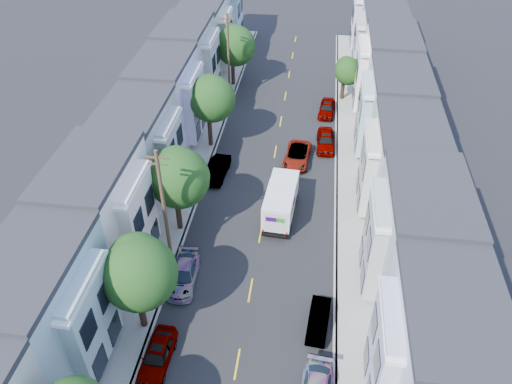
{
  "coord_description": "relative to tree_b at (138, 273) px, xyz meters",
  "views": [
    {
      "loc": [
        3.46,
        -23.42,
        27.7
      ],
      "look_at": [
        -0.71,
        8.59,
        2.2
      ],
      "focal_mm": 35.0,
      "sensor_mm": 36.0,
      "label": 1
    }
  ],
  "objects": [
    {
      "name": "utility_pole_far",
      "position": [
        0.0,
        31.92,
        0.02
      ],
      "size": [
        1.6,
        0.26,
        10.0
      ],
      "color": "#42301E",
      "rests_on": "ground"
    },
    {
      "name": "tree_d",
      "position": [
        -0.0,
        22.22,
        0.14
      ],
      "size": [
        4.5,
        4.5,
        7.55
      ],
      "color": "black",
      "rests_on": "ground"
    },
    {
      "name": "parked_left_d",
      "position": [
        1.4,
        17.21,
        -4.41
      ],
      "size": [
        1.84,
        4.43,
        1.44
      ],
      "primitive_type": "imported",
      "rotation": [
        0.0,
        0.0,
        -0.07
      ],
      "color": "#460809",
      "rests_on": "ground"
    },
    {
      "name": "tree_e",
      "position": [
        0.0,
        36.09,
        -0.18
      ],
      "size": [
        4.7,
        4.7,
        7.33
      ],
      "color": "black",
      "rests_on": "ground"
    },
    {
      "name": "centerline",
      "position": [
        6.3,
        18.92,
        -5.13
      ],
      "size": [
        0.12,
        70.0,
        0.01
      ],
      "primitive_type": "cube",
      "color": "gold",
      "rests_on": "ground"
    },
    {
      "name": "utility_pole_near",
      "position": [
        0.0,
        5.92,
        0.02
      ],
      "size": [
        1.6,
        0.26,
        10.0
      ],
      "color": "#42301E",
      "rests_on": "ground"
    },
    {
      "name": "parked_left_b",
      "position": [
        1.4,
        -2.53,
        -4.43
      ],
      "size": [
        1.81,
        4.39,
        1.41
      ],
      "primitive_type": "imported",
      "rotation": [
        0.0,
        0.0,
        -0.03
      ],
      "color": "black",
      "rests_on": "ground"
    },
    {
      "name": "sidewalk_left",
      "position": [
        -1.05,
        18.92,
        -5.06
      ],
      "size": [
        2.6,
        70.0,
        0.15
      ],
      "primitive_type": "cube",
      "color": "gray",
      "rests_on": "ground"
    },
    {
      "name": "lead_sedan",
      "position": [
        8.55,
        20.5,
        -4.44
      ],
      "size": [
        2.7,
        5.14,
        1.38
      ],
      "primitive_type": "imported",
      "rotation": [
        0.0,
        0.0,
        -0.08
      ],
      "color": "black",
      "rests_on": "ground"
    },
    {
      "name": "curb_left",
      "position": [
        0.25,
        18.92,
        -5.06
      ],
      "size": [
        0.3,
        70.0,
        0.15
      ],
      "primitive_type": "cube",
      "color": "gray",
      "rests_on": "ground"
    },
    {
      "name": "tree_far_r",
      "position": [
        13.2,
        33.96,
        -1.62
      ],
      "size": [
        3.1,
        3.1,
        5.1
      ],
      "color": "black",
      "rests_on": "ground"
    },
    {
      "name": "parked_right_b",
      "position": [
        11.2,
        1.45,
        -4.51
      ],
      "size": [
        1.65,
        3.82,
        1.24
      ],
      "primitive_type": "imported",
      "rotation": [
        0.0,
        0.0,
        -0.09
      ],
      "color": "white",
      "rests_on": "ground"
    },
    {
      "name": "sidewalk_right",
      "position": [
        13.65,
        18.92,
        -5.06
      ],
      "size": [
        2.6,
        70.0,
        0.15
      ],
      "primitive_type": "cube",
      "color": "gray",
      "rests_on": "ground"
    },
    {
      "name": "curb_right",
      "position": [
        12.35,
        18.92,
        -5.06
      ],
      "size": [
        0.3,
        70.0,
        0.15
      ],
      "primitive_type": "cube",
      "color": "gray",
      "rests_on": "ground"
    },
    {
      "name": "parked_right_c",
      "position": [
        11.2,
        23.48,
        -4.37
      ],
      "size": [
        1.93,
        4.73,
        1.52
      ],
      "primitive_type": "imported",
      "rotation": [
        0.0,
        0.0,
        0.03
      ],
      "color": "black",
      "rests_on": "ground"
    },
    {
      "name": "ground",
      "position": [
        6.3,
        3.92,
        -5.13
      ],
      "size": [
        160.0,
        160.0,
        0.0
      ],
      "primitive_type": "plane",
      "color": "black",
      "rests_on": "ground"
    },
    {
      "name": "townhouse_row_right",
      "position": [
        17.45,
        18.92,
        -5.13
      ],
      "size": [
        5.0,
        70.0,
        8.5
      ],
      "primitive_type": "cube",
      "color": "beige",
      "rests_on": "ground"
    },
    {
      "name": "parked_left_c",
      "position": [
        1.4,
        4.16,
        -4.46
      ],
      "size": [
        2.12,
        4.57,
        1.34
      ],
      "primitive_type": "imported",
      "rotation": [
        0.0,
        0.0,
        0.06
      ],
      "color": "#B4B8BC",
      "rests_on": "ground"
    },
    {
      "name": "tree_c",
      "position": [
        -0.0,
        9.68,
        0.03
      ],
      "size": [
        4.7,
        4.7,
        7.54
      ],
      "color": "black",
      "rests_on": "ground"
    },
    {
      "name": "tree_b",
      "position": [
        0.0,
        0.0,
        0.0
      ],
      "size": [
        4.7,
        4.7,
        7.5
      ],
      "color": "black",
      "rests_on": "ground"
    },
    {
      "name": "parked_right_d",
      "position": [
        11.2,
        30.27,
        -4.43
      ],
      "size": [
        2.03,
        4.48,
        1.41
      ],
      "primitive_type": "imported",
      "rotation": [
        0.0,
        0.0,
        -0.08
      ],
      "color": "#0A193A",
      "rests_on": "ground"
    },
    {
      "name": "fedex_truck",
      "position": [
        7.67,
        12.38,
        -3.53
      ],
      "size": [
        2.3,
        5.97,
        2.87
      ],
      "rotation": [
        0.0,
        0.0,
        -0.06
      ],
      "color": "silver",
      "rests_on": "ground"
    },
    {
      "name": "road_slab",
      "position": [
        6.3,
        18.92,
        -5.12
      ],
      "size": [
        12.0,
        70.0,
        0.02
      ],
      "primitive_type": "cube",
      "color": "black",
      "rests_on": "ground"
    },
    {
      "name": "townhouse_row_left",
      "position": [
        -4.85,
        18.92,
        -5.13
      ],
      "size": [
        5.0,
        70.0,
        8.5
      ],
      "primitive_type": "cube",
      "color": "beige",
      "rests_on": "ground"
    }
  ]
}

